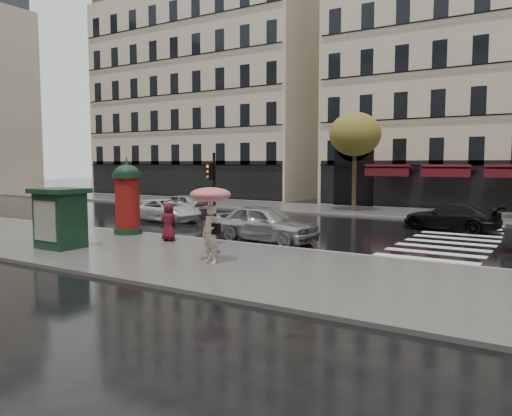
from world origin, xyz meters
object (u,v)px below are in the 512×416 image
Objects in this scene: car_silver at (266,224)px; car_black at (451,217)px; car_white at (164,210)px; man_burgundy at (169,222)px; traffic_light at (213,190)px; woman_red at (211,231)px; newsstand at (60,217)px; car_far_silver at (180,204)px; woman_umbrella at (211,212)px; morris_column at (127,197)px.

car_silver is 1.01× the size of car_black.
car_white is at bearing 74.28° from car_silver.
traffic_light reaches higher than man_burgundy.
woman_red is 5.85m from newsstand.
car_silver reaches higher than car_far_silver.
traffic_light is 3.04m from car_silver.
car_black is (6.69, 10.48, -1.62)m from traffic_light.
man_burgundy is 0.34× the size of car_black.
car_far_silver is (-9.94, 9.58, -1.63)m from traffic_light.
woman_red is 0.39× the size of car_far_silver.
man_burgundy is 8.03m from car_white.
car_black is at bearing -145.62° from man_burgundy.
woman_umbrella is at bearing 43.65° from car_far_silver.
morris_column reaches higher than man_burgundy.
man_burgundy is at bearing 56.08° from newsstand.
car_white is at bearing 139.16° from woman_umbrella.
woman_red is at bearing 44.56° from car_far_silver.
traffic_light is at bearing 45.61° from car_far_silver.
newsstand is 0.58× the size of car_far_silver.
traffic_light is (-0.78, 1.13, 1.41)m from woman_red.
car_black is (8.98, 10.44, -0.24)m from man_burgundy.
morris_column reaches higher than newsstand.
woman_umbrella is 13.04m from car_white.
morris_column is 0.76× the size of car_silver.
car_far_silver is (-7.65, 9.55, -0.25)m from man_burgundy.
morris_column is at bearing -43.33° from car_black.
man_burgundy is 0.34× the size of car_silver.
woman_red is at bearing -16.30° from morris_column.
car_silver is (-1.09, 5.19, -0.99)m from woman_umbrella.
traffic_light is at bearing 164.16° from man_burgundy.
newsstand is at bearing 41.18° from man_burgundy.
man_burgundy is 0.70× the size of newsstand.
traffic_light is 0.77× the size of car_white.
man_burgundy is at bearing 132.93° from car_silver.
car_silver is at bearing 101.84° from woman_umbrella.
newsstand is 9.79m from car_white.
woman_umbrella is at bearing 132.37° from man_burgundy.
woman_red is 0.43× the size of morris_column.
traffic_light is 1.60× the size of newsstand.
car_silver is 9.35m from car_white.
traffic_light reaches higher than car_silver.
woman_umbrella is 1.12× the size of newsstand.
newsstand is 0.49× the size of car_white.
car_far_silver is at bearing 134.10° from woman_umbrella.
woman_umbrella is 0.71× the size of morris_column.
woman_red is 0.33× the size of car_silver.
car_white is at bearing -60.83° from man_burgundy.
woman_red is 1.97m from traffic_light.
man_burgundy reaches higher than car_white.
man_burgundy reaches higher than woman_red.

